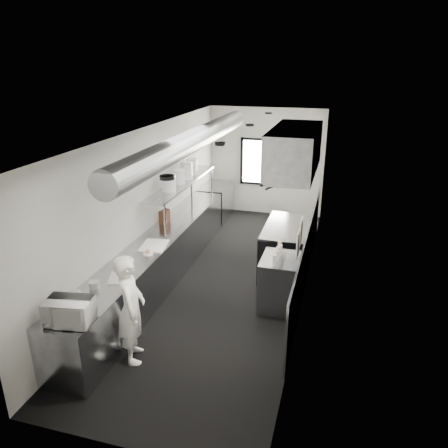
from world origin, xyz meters
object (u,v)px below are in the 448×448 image
Objects in this scene: small_plate at (148,254)px; knife_block at (165,216)px; prep_counter at (157,262)px; plate_stack_b at (179,177)px; plate_stack_c at (186,170)px; plate_stack_a at (169,183)px; squeeze_bottle_b at (277,256)px; squeeze_bottle_a at (274,260)px; far_work_table at (215,202)px; squeeze_bottle_d at (280,250)px; bottle_station at (280,283)px; deli_tub_a at (76,295)px; cutting_board at (154,246)px; exhaust_hood at (294,151)px; pass_shelf at (182,183)px; microwave at (69,311)px; line_cook at (131,309)px; squeeze_bottle_e at (280,246)px; range at (286,248)px; deli_tub_b at (94,285)px; squeeze_bottle_c at (278,252)px.

knife_block is (-0.31, 1.45, 0.13)m from small_plate.
prep_counter is 1.85m from plate_stack_b.
prep_counter is 2.18m from plate_stack_c.
squeeze_bottle_b is (2.28, -1.13, -0.74)m from plate_stack_a.
far_work_table is at bearing 117.86° from squeeze_bottle_a.
bottle_station is at bearing -66.86° from squeeze_bottle_d.
deli_tub_a reaches higher than cutting_board.
plate_stack_c is 1.95× the size of squeeze_bottle_a.
deli_tub_a is at bearing -125.62° from exhaust_hood.
exhaust_hood is at bearing -3.74° from plate_stack_b.
plate_stack_c is at bearing 135.22° from squeeze_bottle_a.
squeeze_bottle_b is at bearing -60.94° from far_work_table.
bottle_station is 0.75× the size of far_work_table.
squeeze_bottle_d is at bearing 14.43° from small_plate.
plate_stack_c is (0.00, 0.24, 0.22)m from pass_shelf.
squeeze_bottle_b is (2.16, 2.41, -0.07)m from microwave.
squeeze_bottle_d is (1.70, 1.99, 0.21)m from line_cook.
prep_counter is 43.48× the size of deli_tub_a.
deli_tub_a is (-2.44, -3.40, -1.44)m from exhaust_hood.
microwave is 3.42m from squeeze_bottle_d.
plate_stack_c is 2.90m from squeeze_bottle_e.
plate_stack_c reaches higher than bottle_station.
squeeze_bottle_d reaches higher than small_plate.
microwave is 3.09m from squeeze_bottle_a.
plate_stack_a is (-0.12, 3.54, 0.67)m from microwave.
range is at bearing 52.13° from microwave.
pass_shelf is 3.70m from line_cook.
pass_shelf is 20.44× the size of deli_tub_b.
plate_stack_c is at bearing 139.77° from squeeze_bottle_c.
prep_counter is 22.67× the size of knife_block.
squeeze_bottle_e is (2.08, 0.73, 0.08)m from small_plate.
bottle_station is 0.57× the size of line_cook.
line_cook is at bearing -127.54° from squeeze_bottle_e.
plate_stack_c is at bearing 87.81° from deli_tub_a.
squeeze_bottle_c is at bearing -85.92° from squeeze_bottle_e.
deli_tub_a is (-0.19, -5.90, 0.50)m from far_work_table.
plate_stack_c reaches higher than range.
range reaches higher than prep_counter.
prep_counter is 0.79m from small_plate.
plate_stack_a is 1.74× the size of squeeze_bottle_b.
deli_tub_b is 3.72m from plate_stack_c.
range is 1.39m from squeeze_bottle_d.
squeeze_bottle_a reaches higher than deli_tub_a.
knife_block is 1.18m from plate_stack_c.
far_work_table is 6.80× the size of squeeze_bottle_b.
pass_shelf is (-0.04, 1.50, 1.09)m from prep_counter.
prep_counter is 30.94× the size of squeeze_bottle_d.
small_plate is at bearing -8.05° from line_cook.
small_plate is at bearing 78.16° from deli_tub_a.
small_plate is 0.45× the size of plate_stack_c.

